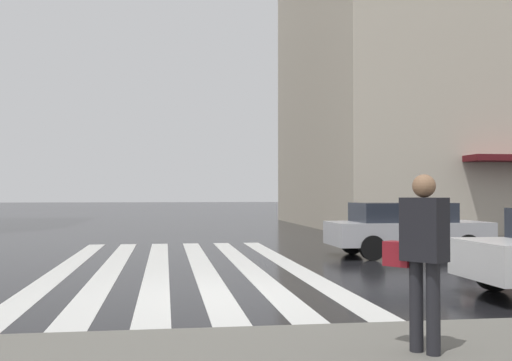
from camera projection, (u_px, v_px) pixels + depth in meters
name	position (u px, v px, depth m)	size (l,w,h in m)	color
ground_plane	(230.00, 296.00, 9.92)	(220.00, 220.00, 0.00)	black
zebra_crossing	(180.00, 267.00, 13.77)	(13.00, 5.50, 0.01)	silver
car_silver	(406.00, 228.00, 16.13)	(1.85, 4.10, 1.41)	#B7B7BC
pedestrian_approaching_kerb	(422.00, 248.00, 5.80)	(0.62, 0.52, 1.68)	black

